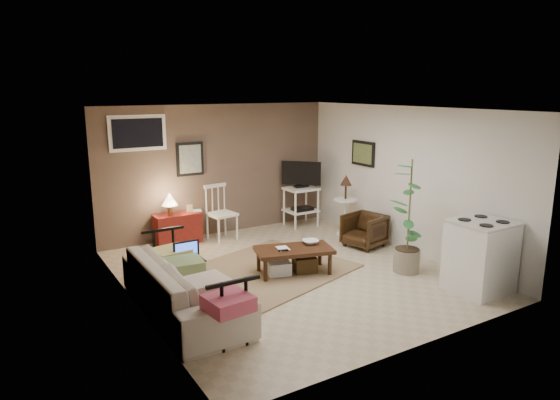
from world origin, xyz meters
TOP-DOWN VIEW (x-y plane):
  - floor at (0.00, 0.00)m, footprint 5.00×5.00m
  - art_back at (-0.55, 2.48)m, footprint 0.50×0.03m
  - art_right at (2.23, 1.05)m, footprint 0.03×0.60m
  - window at (-1.45, 2.48)m, footprint 0.96×0.03m
  - rug at (-0.30, 0.25)m, footprint 2.88×2.55m
  - coffee_table at (0.03, -0.04)m, footprint 1.23×0.86m
  - sofa at (-1.80, -0.42)m, footprint 0.67×2.29m
  - sofa_pillows at (-1.74, -0.68)m, footprint 0.44×2.18m
  - sofa_end_rails at (-1.67, -0.42)m, footprint 0.62×2.29m
  - laptop at (-1.58, -0.02)m, footprint 0.35×0.26m
  - red_console at (-0.92, 2.27)m, footprint 0.80×0.36m
  - spindle_chair at (-0.14, 2.10)m, footprint 0.51×0.51m
  - tv_stand at (1.59, 2.11)m, footprint 0.61×0.58m
  - side_table at (1.94, 1.16)m, footprint 0.42×0.42m
  - armchair at (1.78, 0.43)m, footprint 0.70×0.73m
  - potted_plant at (1.53, -0.83)m, footprint 0.43×0.43m
  - stove at (1.84, -1.85)m, footprint 0.75×0.70m
  - bowl at (0.36, 0.01)m, footprint 0.25×0.12m
  - book_table at (-0.21, 0.02)m, footprint 0.16×0.05m
  - book_console at (-0.61, 2.29)m, footprint 0.15×0.06m

SIDE VIEW (x-z plane):
  - floor at x=0.00m, z-range 0.00..0.00m
  - rug at x=-0.30m, z-range 0.00..0.02m
  - coffee_table at x=0.03m, z-range 0.02..0.45m
  - armchair at x=1.78m, z-range 0.00..0.63m
  - red_console at x=-0.92m, z-range -0.14..0.78m
  - sofa_end_rails at x=-1.67m, z-range 0.00..0.77m
  - sofa at x=-1.80m, z-range 0.00..0.90m
  - spindle_chair at x=-0.14m, z-range -0.03..0.96m
  - stove at x=1.84m, z-range 0.00..0.98m
  - book_table at x=-0.21m, z-range 0.40..0.62m
  - bowl at x=0.36m, z-range 0.40..0.64m
  - sofa_pillows at x=-1.74m, z-range 0.47..0.63m
  - laptop at x=-1.58m, z-range 0.46..0.70m
  - book_console at x=-0.61m, z-range 0.54..0.74m
  - tv_stand at x=1.59m, z-range 0.04..1.33m
  - side_table at x=1.94m, z-range 0.14..1.27m
  - potted_plant at x=1.53m, z-range 0.05..1.78m
  - art_back at x=-0.55m, z-range 1.15..1.75m
  - art_right at x=2.23m, z-range 1.29..1.75m
  - window at x=-1.45m, z-range 1.65..2.25m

